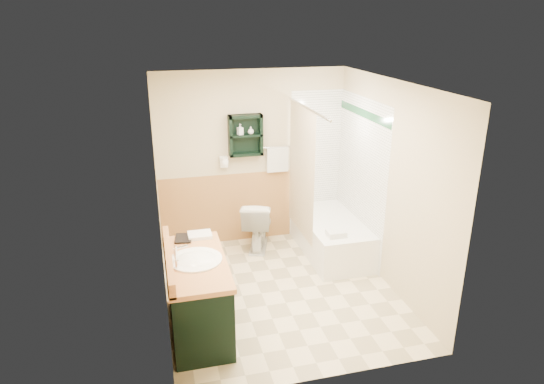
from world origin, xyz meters
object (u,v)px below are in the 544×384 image
(toilet, at_px, (257,224))
(soap_bottle_b, at_px, (251,131))
(vanity_book, at_px, (174,230))
(bathtub, at_px, (330,235))
(wall_shelf, at_px, (246,135))
(hair_dryer, at_px, (224,162))
(vanity, at_px, (198,296))
(soap_bottle_a, at_px, (240,132))

(toilet, height_order, soap_bottle_b, soap_bottle_b)
(vanity_book, bearing_deg, soap_bottle_b, 58.67)
(bathtub, relative_size, soap_bottle_b, 14.88)
(toilet, bearing_deg, wall_shelf, -47.50)
(toilet, bearing_deg, soap_bottle_b, -64.12)
(toilet, xyz_separation_m, soap_bottle_b, (-0.03, 0.22, 1.26))
(hair_dryer, bearing_deg, vanity_book, -118.25)
(wall_shelf, xyz_separation_m, vanity, (-0.89, -1.91, -1.15))
(wall_shelf, bearing_deg, soap_bottle_a, -176.04)
(vanity, xyz_separation_m, vanity_book, (-0.17, 0.52, 0.52))
(hair_dryer, bearing_deg, vanity, -107.09)
(hair_dryer, xyz_separation_m, toilet, (0.40, -0.25, -0.86))
(wall_shelf, distance_m, soap_bottle_b, 0.09)
(hair_dryer, relative_size, vanity, 0.19)
(toilet, bearing_deg, vanity_book, 63.37)
(wall_shelf, relative_size, soap_bottle_a, 3.85)
(toilet, relative_size, soap_bottle_a, 4.93)
(bathtub, bearing_deg, wall_shelf, 149.82)
(vanity, relative_size, vanity_book, 5.29)
(wall_shelf, height_order, hair_dryer, wall_shelf)
(bathtub, bearing_deg, hair_dryer, 154.88)
(vanity, distance_m, soap_bottle_b, 2.45)
(hair_dryer, distance_m, vanity_book, 1.63)
(vanity_book, xyz_separation_m, soap_bottle_a, (0.99, 1.38, 0.68))
(wall_shelf, bearing_deg, toilet, -65.65)
(bathtub, height_order, vanity_book, vanity_book)
(hair_dryer, height_order, vanity_book, hair_dryer)
(soap_bottle_b, bearing_deg, bathtub, -31.77)
(soap_bottle_a, bearing_deg, bathtub, -28.31)
(wall_shelf, relative_size, soap_bottle_b, 5.46)
(vanity, xyz_separation_m, soap_bottle_b, (0.97, 1.90, 1.21))
(toilet, distance_m, vanity_book, 1.74)
(hair_dryer, bearing_deg, toilet, -31.58)
(bathtub, distance_m, soap_bottle_a, 1.84)
(vanity_book, height_order, soap_bottle_b, soap_bottle_b)
(vanity, distance_m, bathtub, 2.33)
(hair_dryer, distance_m, bathtub, 1.75)
(hair_dryer, xyz_separation_m, vanity, (-0.59, -1.93, -0.80))
(wall_shelf, xyz_separation_m, toilet, (0.10, -0.22, -1.21))
(soap_bottle_a, bearing_deg, vanity, -113.36)
(vanity, bearing_deg, soap_bottle_b, 63.12)
(vanity, bearing_deg, hair_dryer, 72.91)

